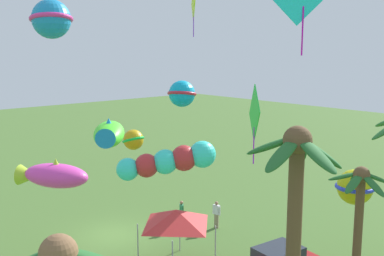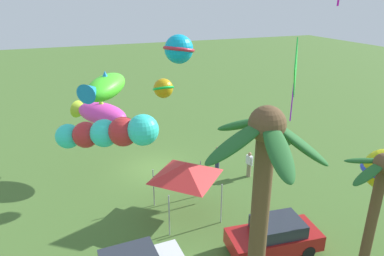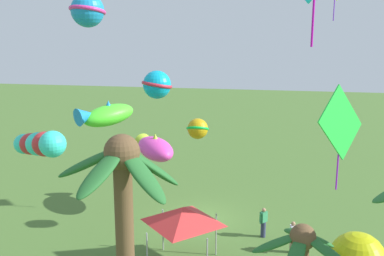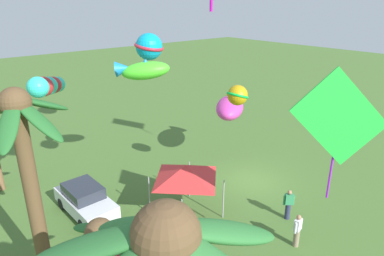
{
  "view_description": "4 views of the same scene",
  "coord_description": "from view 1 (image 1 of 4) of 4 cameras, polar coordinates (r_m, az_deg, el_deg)",
  "views": [
    {
      "loc": [
        12.96,
        21.25,
        10.22
      ],
      "look_at": [
        -1.8,
        4.61,
        6.45
      ],
      "focal_mm": 43.56,
      "sensor_mm": 36.0,
      "label": 1
    },
    {
      "loc": [
        4.95,
        19.34,
        10.36
      ],
      "look_at": [
        -0.5,
        5.39,
        4.63
      ],
      "focal_mm": 32.85,
      "sensor_mm": 36.0,
      "label": 2
    },
    {
      "loc": [
        -4.21,
        23.1,
        10.36
      ],
      "look_at": [
        -0.5,
        4.56,
        6.29
      ],
      "focal_mm": 41.18,
      "sensor_mm": 36.0,
      "label": 3
    },
    {
      "loc": [
        -11.56,
        14.47,
        10.21
      ],
      "look_at": [
        -0.25,
        4.88,
        4.63
      ],
      "focal_mm": 31.98,
      "sensor_mm": 36.0,
      "label": 4
    }
  ],
  "objects": [
    {
      "name": "kite_fish_6",
      "position": [
        25.25,
        -16.72,
        -5.56
      ],
      "size": [
        3.49,
        3.86,
        1.6
      ],
      "color": "#E63EAF"
    },
    {
      "name": "festival_tent",
      "position": [
        22.14,
        -1.94,
        -10.89
      ],
      "size": [
        2.86,
        2.86,
        2.85
      ],
      "color": "#9E9EA3",
      "rests_on": "ground"
    },
    {
      "name": "kite_diamond_3",
      "position": [
        26.27,
        7.65,
        1.7
      ],
      "size": [
        2.11,
        2.56,
        4.55
      ],
      "color": "green"
    },
    {
      "name": "kite_ball_8",
      "position": [
        23.2,
        19.32,
        -6.84
      ],
      "size": [
        2.41,
        2.41,
        1.67
      ],
      "color": "#B5B90F"
    },
    {
      "name": "kite_ball_4",
      "position": [
        23.91,
        -7.19,
        -1.43
      ],
      "size": [
        1.2,
        1.19,
        1.05
      ],
      "color": "#C59710"
    },
    {
      "name": "kite_fish_5",
      "position": [
        19.05,
        -10.16,
        -0.69
      ],
      "size": [
        2.51,
        2.85,
        1.24
      ],
      "color": "#4CEC2D"
    },
    {
      "name": "kite_ball_0",
      "position": [
        19.36,
        -1.25,
        4.22
      ],
      "size": [
        1.69,
        1.69,
        1.1
      ],
      "color": "#0CA3CE"
    },
    {
      "name": "palm_tree_0",
      "position": [
        16.63,
        12.59,
        -7.31
      ],
      "size": [
        3.58,
        3.87,
        7.67
      ],
      "color": "brown",
      "rests_on": "ground"
    },
    {
      "name": "spectator_1",
      "position": [
        27.43,
        -1.29,
        -10.45
      ],
      "size": [
        0.42,
        0.45,
        1.59
      ],
      "color": "#2D3351",
      "rests_on": "ground"
    },
    {
      "name": "kite_ball_2",
      "position": [
        19.66,
        -16.85,
        12.64
      ],
      "size": [
        2.26,
        2.26,
        1.54
      ],
      "color": "#1987C4"
    },
    {
      "name": "palm_tree_2",
      "position": [
        21.28,
        19.84,
        -8.43
      ],
      "size": [
        2.73,
        2.76,
        5.36
      ],
      "color": "brown",
      "rests_on": "ground"
    },
    {
      "name": "spectator_0",
      "position": [
        27.36,
        3.01,
        -10.51
      ],
      "size": [
        0.29,
        0.54,
        1.59
      ],
      "color": "gray",
      "rests_on": "ground"
    },
    {
      "name": "ground_plane",
      "position": [
        26.91,
        -9.67,
        -12.85
      ],
      "size": [
        120.0,
        120.0,
        0.0
      ],
      "primitive_type": "plane",
      "color": "#476B2D"
    },
    {
      "name": "kite_tube_7",
      "position": [
        15.09,
        -2.7,
        -4.03
      ],
      "size": [
        2.76,
        2.25,
        1.25
      ],
      "color": "#30DCC8"
    },
    {
      "name": "kite_diamond_1",
      "position": [
        29.74,
        0.19,
        15.36
      ],
      "size": [
        1.53,
        2.06,
        3.53
      ],
      "color": "#CBF021"
    }
  ]
}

